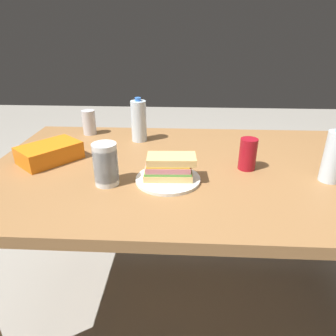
{
  "coord_description": "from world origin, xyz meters",
  "views": [
    {
      "loc": [
        -0.06,
        -1.1,
        1.24
      ],
      "look_at": [
        -0.11,
        -0.14,
        0.79
      ],
      "focal_mm": 32.4,
      "sensor_mm": 36.0,
      "label": 1
    }
  ],
  "objects_px": {
    "plastic_cup_stack": "(106,164)",
    "soda_can_silver": "(89,122)",
    "water_bottle_spare": "(334,157)",
    "chip_bag": "(50,153)",
    "paper_plate": "(168,179)",
    "sandwich": "(169,167)",
    "water_bottle_tall": "(139,121)",
    "soda_can_red": "(248,154)",
    "dining_table": "(198,185)"
  },
  "relations": [
    {
      "from": "sandwich",
      "to": "plastic_cup_stack",
      "type": "distance_m",
      "value": 0.22
    },
    {
      "from": "dining_table",
      "to": "water_bottle_tall",
      "type": "bearing_deg",
      "value": 134.43
    },
    {
      "from": "plastic_cup_stack",
      "to": "soda_can_silver",
      "type": "bearing_deg",
      "value": 111.93
    },
    {
      "from": "paper_plate",
      "to": "sandwich",
      "type": "bearing_deg",
      "value": 29.02
    },
    {
      "from": "paper_plate",
      "to": "soda_can_red",
      "type": "relative_size",
      "value": 1.89
    },
    {
      "from": "water_bottle_spare",
      "to": "paper_plate",
      "type": "bearing_deg",
      "value": -176.75
    },
    {
      "from": "dining_table",
      "to": "soda_can_red",
      "type": "distance_m",
      "value": 0.24
    },
    {
      "from": "paper_plate",
      "to": "water_bottle_tall",
      "type": "distance_m",
      "value": 0.45
    },
    {
      "from": "sandwich",
      "to": "water_bottle_tall",
      "type": "bearing_deg",
      "value": 111.54
    },
    {
      "from": "paper_plate",
      "to": "water_bottle_tall",
      "type": "bearing_deg",
      "value": 111.01
    },
    {
      "from": "paper_plate",
      "to": "chip_bag",
      "type": "height_order",
      "value": "chip_bag"
    },
    {
      "from": "paper_plate",
      "to": "chip_bag",
      "type": "xyz_separation_m",
      "value": [
        -0.49,
        0.15,
        0.03
      ]
    },
    {
      "from": "dining_table",
      "to": "water_bottle_spare",
      "type": "distance_m",
      "value": 0.5
    },
    {
      "from": "water_bottle_tall",
      "to": "plastic_cup_stack",
      "type": "relative_size",
      "value": 1.39
    },
    {
      "from": "dining_table",
      "to": "chip_bag",
      "type": "bearing_deg",
      "value": 178.38
    },
    {
      "from": "water_bottle_spare",
      "to": "soda_can_silver",
      "type": "height_order",
      "value": "water_bottle_spare"
    },
    {
      "from": "paper_plate",
      "to": "plastic_cup_stack",
      "type": "xyz_separation_m",
      "value": [
        -0.21,
        -0.03,
        0.07
      ]
    },
    {
      "from": "soda_can_silver",
      "to": "chip_bag",
      "type": "bearing_deg",
      "value": -100.46
    },
    {
      "from": "soda_can_silver",
      "to": "sandwich",
      "type": "bearing_deg",
      "value": -49.21
    },
    {
      "from": "soda_can_red",
      "to": "soda_can_silver",
      "type": "bearing_deg",
      "value": 152.14
    },
    {
      "from": "dining_table",
      "to": "soda_can_silver",
      "type": "relative_size",
      "value": 13.54
    },
    {
      "from": "water_bottle_spare",
      "to": "soda_can_silver",
      "type": "bearing_deg",
      "value": 154.92
    },
    {
      "from": "paper_plate",
      "to": "sandwich",
      "type": "xyz_separation_m",
      "value": [
        0.0,
        0.0,
        0.05
      ]
    },
    {
      "from": "soda_can_red",
      "to": "water_bottle_spare",
      "type": "distance_m",
      "value": 0.29
    },
    {
      "from": "soda_can_red",
      "to": "plastic_cup_stack",
      "type": "relative_size",
      "value": 0.82
    },
    {
      "from": "paper_plate",
      "to": "water_bottle_tall",
      "type": "height_order",
      "value": "water_bottle_tall"
    },
    {
      "from": "plastic_cup_stack",
      "to": "water_bottle_spare",
      "type": "xyz_separation_m",
      "value": [
        0.79,
        0.07,
        0.02
      ]
    },
    {
      "from": "chip_bag",
      "to": "water_bottle_tall",
      "type": "xyz_separation_m",
      "value": [
        0.33,
        0.26,
        0.06
      ]
    },
    {
      "from": "dining_table",
      "to": "chip_bag",
      "type": "relative_size",
      "value": 7.18
    },
    {
      "from": "plastic_cup_stack",
      "to": "chip_bag",
      "type": "bearing_deg",
      "value": 146.23
    },
    {
      "from": "chip_bag",
      "to": "paper_plate",
      "type": "bearing_deg",
      "value": -67.3
    },
    {
      "from": "water_bottle_spare",
      "to": "chip_bag",
      "type": "bearing_deg",
      "value": 173.52
    },
    {
      "from": "plastic_cup_stack",
      "to": "water_bottle_spare",
      "type": "distance_m",
      "value": 0.79
    },
    {
      "from": "soda_can_red",
      "to": "plastic_cup_stack",
      "type": "height_order",
      "value": "plastic_cup_stack"
    },
    {
      "from": "sandwich",
      "to": "soda_can_silver",
      "type": "bearing_deg",
      "value": 130.79
    },
    {
      "from": "plastic_cup_stack",
      "to": "soda_can_silver",
      "type": "relative_size",
      "value": 1.22
    },
    {
      "from": "paper_plate",
      "to": "water_bottle_spare",
      "type": "bearing_deg",
      "value": 3.25
    },
    {
      "from": "dining_table",
      "to": "water_bottle_tall",
      "type": "xyz_separation_m",
      "value": [
        -0.27,
        0.28,
        0.18
      ]
    },
    {
      "from": "dining_table",
      "to": "chip_bag",
      "type": "xyz_separation_m",
      "value": [
        -0.61,
        0.02,
        0.12
      ]
    },
    {
      "from": "paper_plate",
      "to": "chip_bag",
      "type": "bearing_deg",
      "value": 162.63
    },
    {
      "from": "sandwich",
      "to": "soda_can_red",
      "type": "distance_m",
      "value": 0.32
    },
    {
      "from": "sandwich",
      "to": "water_bottle_tall",
      "type": "relative_size",
      "value": 0.89
    },
    {
      "from": "water_bottle_tall",
      "to": "water_bottle_spare",
      "type": "xyz_separation_m",
      "value": [
        0.73,
        -0.38,
        -0.0
      ]
    },
    {
      "from": "chip_bag",
      "to": "plastic_cup_stack",
      "type": "bearing_deg",
      "value": -83.71
    },
    {
      "from": "chip_bag",
      "to": "water_bottle_tall",
      "type": "bearing_deg",
      "value": -11.49
    },
    {
      "from": "dining_table",
      "to": "water_bottle_spare",
      "type": "bearing_deg",
      "value": -12.73
    },
    {
      "from": "plastic_cup_stack",
      "to": "dining_table",
      "type": "bearing_deg",
      "value": 27.47
    },
    {
      "from": "chip_bag",
      "to": "soda_can_silver",
      "type": "height_order",
      "value": "soda_can_silver"
    },
    {
      "from": "chip_bag",
      "to": "plastic_cup_stack",
      "type": "xyz_separation_m",
      "value": [
        0.28,
        -0.19,
        0.04
      ]
    },
    {
      "from": "dining_table",
      "to": "plastic_cup_stack",
      "type": "relative_size",
      "value": 11.09
    }
  ]
}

